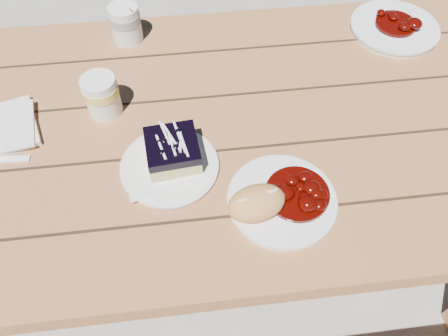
{
  "coord_description": "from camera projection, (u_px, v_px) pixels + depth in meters",
  "views": [
    {
      "loc": [
        0.07,
        -0.64,
        1.48
      ],
      "look_at": [
        0.12,
        -0.17,
        0.81
      ],
      "focal_mm": 35.0,
      "sensor_mm": 36.0,
      "label": 1
    }
  ],
  "objects": [
    {
      "name": "fork_dessert",
      "position": [
        160.0,
        188.0,
        0.86
      ],
      "size": [
        0.16,
        0.07,
        0.0
      ],
      "primitive_type": null,
      "rotation": [
        0.0,
        0.0,
        -1.24
      ],
      "color": "white",
      "rests_on": "dessert_plate"
    },
    {
      "name": "picnic_table",
      "position": [
        168.0,
        169.0,
        1.09
      ],
      "size": [
        2.0,
        1.55,
        0.75
      ],
      "color": "brown",
      "rests_on": "ground"
    },
    {
      "name": "second_cup",
      "position": [
        102.0,
        96.0,
        0.95
      ],
      "size": [
        0.07,
        0.07,
        0.09
      ],
      "primitive_type": "cylinder",
      "color": "white",
      "rests_on": "picnic_table"
    },
    {
      "name": "ground",
      "position": [
        185.0,
        263.0,
        1.58
      ],
      "size": [
        60.0,
        60.0,
        0.0
      ],
      "primitive_type": "plane",
      "color": "gray",
      "rests_on": "ground"
    },
    {
      "name": "bread_roll",
      "position": [
        256.0,
        203.0,
        0.8
      ],
      "size": [
        0.13,
        0.1,
        0.06
      ],
      "primitive_type": "ellipsoid",
      "rotation": [
        0.0,
        0.0,
        0.23
      ],
      "color": "tan",
      "rests_on": "main_plate"
    },
    {
      "name": "napkin_stack",
      "position": [
        0.0,
        130.0,
        0.95
      ],
      "size": [
        0.19,
        0.19,
        0.01
      ],
      "primitive_type": "cube",
      "rotation": [
        0.0,
        0.0,
        0.29
      ],
      "color": "white",
      "rests_on": "picnic_table"
    },
    {
      "name": "dessert_plate",
      "position": [
        170.0,
        167.0,
        0.9
      ],
      "size": [
        0.2,
        0.2,
        0.01
      ],
      "primitive_type": "cylinder",
      "color": "white",
      "rests_on": "picnic_table"
    },
    {
      "name": "second_stew",
      "position": [
        398.0,
        19.0,
        1.13
      ],
      "size": [
        0.11,
        0.11,
        0.04
      ],
      "primitive_type": null,
      "color": "#410502",
      "rests_on": "second_plate"
    },
    {
      "name": "coffee_cup",
      "position": [
        126.0,
        24.0,
        1.1
      ],
      "size": [
        0.07,
        0.07,
        0.09
      ],
      "primitive_type": "cylinder",
      "color": "white",
      "rests_on": "picnic_table"
    },
    {
      "name": "main_plate",
      "position": [
        282.0,
        201.0,
        0.84
      ],
      "size": [
        0.21,
        0.21,
        0.02
      ],
      "primitive_type": "cylinder",
      "color": "white",
      "rests_on": "picnic_table"
    },
    {
      "name": "second_plate",
      "position": [
        394.0,
        28.0,
        1.15
      ],
      "size": [
        0.22,
        0.22,
        0.02
      ],
      "primitive_type": "cylinder",
      "color": "white",
      "rests_on": "picnic_table"
    },
    {
      "name": "goulash_stew",
      "position": [
        298.0,
        189.0,
        0.83
      ],
      "size": [
        0.12,
        0.12,
        0.04
      ],
      "primitive_type": null,
      "color": "#410502",
      "rests_on": "main_plate"
    },
    {
      "name": "blueberry_cake",
      "position": [
        173.0,
        151.0,
        0.88
      ],
      "size": [
        0.11,
        0.11,
        0.06
      ],
      "rotation": [
        0.0,
        0.0,
        0.09
      ],
      "color": "#DDC578",
      "rests_on": "dessert_plate"
    }
  ]
}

